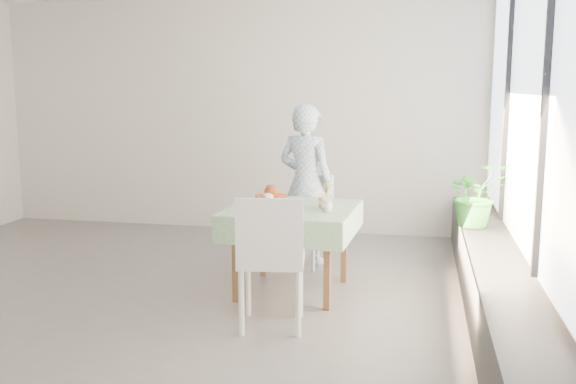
% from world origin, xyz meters
% --- Properties ---
extents(floor, '(6.00, 6.00, 0.00)m').
position_xyz_m(floor, '(0.00, 0.00, 0.00)').
color(floor, '#5F5C5A').
rests_on(floor, ground).
extents(wall_back, '(6.00, 0.02, 2.80)m').
position_xyz_m(wall_back, '(0.00, 2.50, 1.40)').
color(wall_back, silver).
rests_on(wall_back, ground).
extents(wall_right, '(0.02, 5.00, 2.80)m').
position_xyz_m(wall_right, '(3.00, 0.00, 1.40)').
color(wall_right, silver).
rests_on(wall_right, ground).
extents(window_pane, '(0.01, 4.80, 2.18)m').
position_xyz_m(window_pane, '(2.97, 0.00, 1.65)').
color(window_pane, '#D1E0F9').
rests_on(window_pane, ground).
extents(window_ledge, '(0.40, 4.80, 0.50)m').
position_xyz_m(window_ledge, '(2.80, 0.00, 0.25)').
color(window_ledge, black).
rests_on(window_ledge, ground).
extents(cafe_table, '(1.10, 1.10, 0.74)m').
position_xyz_m(cafe_table, '(1.17, 0.16, 0.46)').
color(cafe_table, brown).
rests_on(cafe_table, ground).
extents(chair_far, '(0.52, 0.52, 0.89)m').
position_xyz_m(chair_far, '(1.13, 1.03, 0.27)').
color(chair_far, white).
rests_on(chair_far, ground).
extents(chair_near, '(0.53, 0.53, 0.99)m').
position_xyz_m(chair_near, '(1.19, -0.68, 0.31)').
color(chair_near, white).
rests_on(chair_near, ground).
extents(diner, '(0.67, 0.54, 1.59)m').
position_xyz_m(diner, '(1.12, 1.13, 0.80)').
color(diner, '#88B3DB').
rests_on(diner, ground).
extents(main_dish, '(0.28, 0.28, 0.14)m').
position_xyz_m(main_dish, '(1.02, -0.02, 0.79)').
color(main_dish, white).
rests_on(main_dish, cafe_table).
extents(juice_cup_orange, '(0.09, 0.09, 0.25)m').
position_xyz_m(juice_cup_orange, '(1.43, 0.17, 0.80)').
color(juice_cup_orange, white).
rests_on(juice_cup_orange, cafe_table).
extents(juice_cup_lemonade, '(0.09, 0.09, 0.26)m').
position_xyz_m(juice_cup_lemonade, '(1.49, 0.02, 0.80)').
color(juice_cup_lemonade, white).
rests_on(juice_cup_lemonade, cafe_table).
extents(second_dish, '(0.30, 0.30, 0.14)m').
position_xyz_m(second_dish, '(0.93, 0.42, 0.78)').
color(second_dish, '#BD3613').
rests_on(second_dish, cafe_table).
extents(potted_plant, '(0.65, 0.61, 0.58)m').
position_xyz_m(potted_plant, '(2.72, 0.82, 0.79)').
color(potted_plant, '#2F802A').
rests_on(potted_plant, window_ledge).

